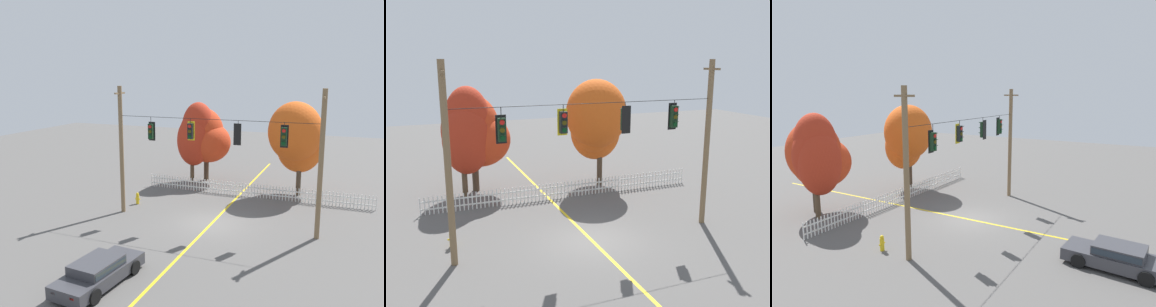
# 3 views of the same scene
# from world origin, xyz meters

# --- Properties ---
(ground) EXTENTS (80.00, 80.00, 0.00)m
(ground) POSITION_xyz_m (0.00, 0.00, 0.00)
(ground) COLOR #565451
(lane_centerline_stripe) EXTENTS (0.16, 36.00, 0.01)m
(lane_centerline_stripe) POSITION_xyz_m (0.00, 0.00, 0.00)
(lane_centerline_stripe) COLOR gold
(lane_centerline_stripe) RESTS_ON ground
(signal_support_span) EXTENTS (12.39, 1.10, 8.10)m
(signal_support_span) POSITION_xyz_m (0.00, 0.00, 4.13)
(signal_support_span) COLOR brown
(signal_support_span) RESTS_ON ground
(traffic_signal_westbound_side) EXTENTS (0.43, 0.38, 1.47)m
(traffic_signal_westbound_side) POSITION_xyz_m (-3.94, 0.01, 5.38)
(traffic_signal_westbound_side) COLOR black
(traffic_signal_southbound_primary) EXTENTS (0.43, 0.38, 1.30)m
(traffic_signal_southbound_primary) POSITION_xyz_m (-1.36, 0.01, 5.53)
(traffic_signal_southbound_primary) COLOR black
(traffic_signal_northbound_primary) EXTENTS (0.43, 0.38, 1.37)m
(traffic_signal_northbound_primary) POSITION_xyz_m (1.52, -0.01, 5.51)
(traffic_signal_northbound_primary) COLOR black
(traffic_signal_eastbound_side) EXTENTS (0.43, 0.38, 1.39)m
(traffic_signal_eastbound_side) POSITION_xyz_m (4.08, 0.01, 5.51)
(traffic_signal_eastbound_side) COLOR black
(white_picket_fence) EXTENTS (16.50, 0.06, 0.99)m
(white_picket_fence) POSITION_xyz_m (1.04, 6.25, 0.50)
(white_picket_fence) COLOR white
(white_picket_fence) RESTS_ON ground
(autumn_maple_near_fence) EXTENTS (2.89, 2.97, 6.61)m
(autumn_maple_near_fence) POSITION_xyz_m (-4.28, 8.58, 4.04)
(autumn_maple_near_fence) COLOR brown
(autumn_maple_near_fence) RESTS_ON ground
(autumn_maple_mid) EXTENTS (4.01, 3.58, 6.10)m
(autumn_maple_mid) POSITION_xyz_m (-3.70, 9.25, 3.70)
(autumn_maple_mid) COLOR #473828
(autumn_maple_mid) RESTS_ON ground
(autumn_oak_far_east) EXTENTS (3.87, 4.02, 6.92)m
(autumn_oak_far_east) POSITION_xyz_m (3.71, 8.01, 4.22)
(autumn_oak_far_east) COLOR #473828
(autumn_oak_far_east) RESTS_ON ground
(fire_hydrant) EXTENTS (0.38, 0.22, 0.80)m
(fire_hydrant) POSITION_xyz_m (-5.99, 1.76, 0.40)
(fire_hydrant) COLOR gold
(fire_hydrant) RESTS_ON ground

